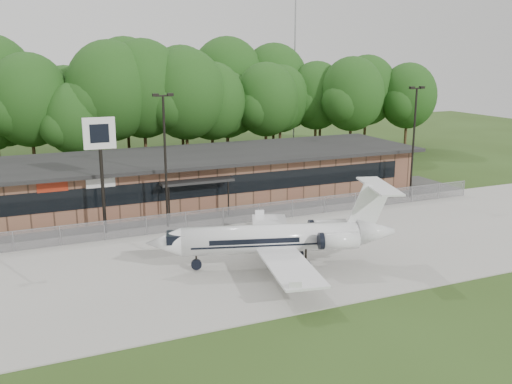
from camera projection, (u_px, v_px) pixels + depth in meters
name	position (u px, v px, depth m)	size (l,w,h in m)	color
ground	(335.00, 298.00, 31.21)	(160.00, 160.00, 0.00)	#2B3F16
apron	(273.00, 252.00, 38.33)	(64.00, 18.00, 0.08)	#9E9B93
parking_lot	(216.00, 210.00, 48.58)	(50.00, 9.00, 0.06)	#383835
terminal	(199.00, 176.00, 52.03)	(41.00, 11.65, 4.30)	brown
fence	(235.00, 215.00, 44.40)	(46.00, 0.04, 1.52)	gray
treeline	(151.00, 102.00, 66.87)	(72.00, 12.00, 15.00)	#1C3E13
radio_mast	(295.00, 58.00, 79.55)	(0.20, 0.20, 25.00)	gray
light_pole_mid	(165.00, 151.00, 42.57)	(1.55, 0.30, 10.23)	black
light_pole_right	(414.00, 134.00, 51.47)	(1.55, 0.30, 10.23)	black
business_jet	(280.00, 239.00, 35.26)	(15.52, 13.93, 5.27)	silver
pole_sign	(100.00, 146.00, 40.88)	(2.27, 0.34, 8.65)	black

